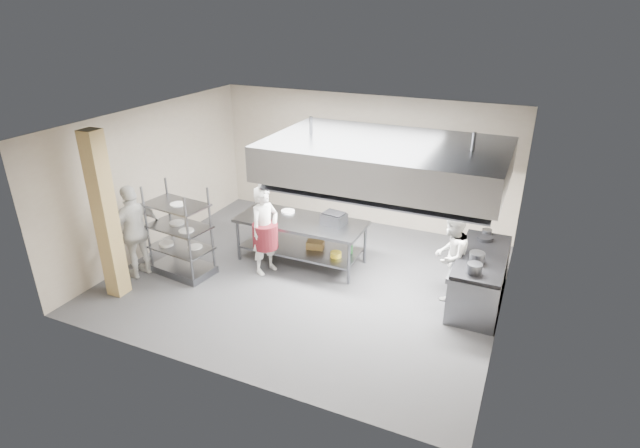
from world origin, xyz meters
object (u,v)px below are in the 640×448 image
at_px(chef_plating, 135,231).
at_px(pass_rack, 179,231).
at_px(cooking_range, 479,279).
at_px(chef_line, 450,256).
at_px(island, 301,241).
at_px(stockpot, 477,257).
at_px(chef_head, 265,231).
at_px(griddle, 334,219).

bearing_deg(chef_plating, pass_rack, 134.08).
height_order(cooking_range, chef_line, chef_line).
height_order(island, stockpot, stockpot).
height_order(cooking_range, stockpot, stockpot).
xyz_separation_m(cooking_range, chef_plating, (-6.08, -1.71, 0.49)).
relative_size(island, pass_rack, 1.45).
height_order(island, chef_head, chef_head).
distance_m(island, chef_head, 0.88).
distance_m(island, chef_line, 2.97).
distance_m(pass_rack, stockpot, 5.40).
bearing_deg(chef_plating, griddle, 133.90).
distance_m(cooking_range, chef_line, 0.66).
xyz_separation_m(chef_head, stockpot, (3.86, 0.28, 0.12)).
xyz_separation_m(pass_rack, chef_plating, (-0.70, -0.40, 0.03)).
relative_size(island, cooking_range, 1.28).
distance_m(pass_rack, chef_head, 1.62).
bearing_deg(stockpot, chef_head, -175.82).
distance_m(cooking_range, stockpot, 0.66).
xyz_separation_m(island, cooking_range, (3.48, -0.03, -0.04)).
bearing_deg(chef_plating, chef_head, 131.62).
xyz_separation_m(chef_head, chef_line, (3.40, 0.51, -0.06)).
bearing_deg(stockpot, chef_line, 153.36).
xyz_separation_m(cooking_range, griddle, (-2.81, 0.13, 0.60)).
relative_size(pass_rack, chef_line, 1.09).
xyz_separation_m(pass_rack, cooking_range, (5.38, 1.31, -0.46)).
height_order(chef_plating, stockpot, chef_plating).
height_order(chef_head, chef_line, chef_head).
height_order(chef_head, chef_plating, chef_plating).
bearing_deg(griddle, chef_line, 4.42).
bearing_deg(pass_rack, island, 42.04).
distance_m(chef_head, stockpot, 3.87).
height_order(island, chef_plating, chef_plating).
bearing_deg(island, chef_head, -125.01).
xyz_separation_m(cooking_range, stockpot, (-0.07, -0.33, 0.57)).
relative_size(chef_head, chef_plating, 0.95).
bearing_deg(island, chef_line, -2.36).
bearing_deg(pass_rack, chef_plating, -143.65).
xyz_separation_m(island, chef_plating, (-2.60, -1.74, 0.45)).
bearing_deg(chef_head, griddle, -38.47).
relative_size(island, chef_head, 1.47).
relative_size(chef_line, griddle, 3.66).
relative_size(chef_plating, stockpot, 7.17).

